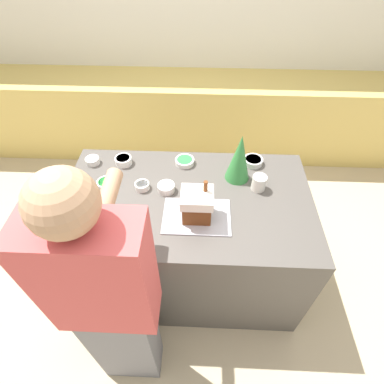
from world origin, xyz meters
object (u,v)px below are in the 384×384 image
(gingerbread_house, at_px, (197,204))
(candy_bowl_behind_tray, at_px, (123,160))
(candy_bowl_near_tray_right, at_px, (93,160))
(mug, at_px, (259,183))
(candy_bowl_far_right, at_px, (185,161))
(baking_tray, at_px, (197,216))
(candy_bowl_front_corner, at_px, (166,188))
(candy_bowl_center_rear, at_px, (142,186))
(candy_bowl_far_left, at_px, (106,184))
(candy_bowl_beside_tree, at_px, (253,161))
(person, at_px, (111,305))
(decorative_tree, at_px, (239,158))

(gingerbread_house, xyz_separation_m, candy_bowl_behind_tray, (-0.54, 0.47, -0.08))
(candy_bowl_near_tray_right, height_order, mug, mug)
(gingerbread_house, xyz_separation_m, candy_bowl_far_right, (-0.10, 0.49, -0.09))
(baking_tray, height_order, mug, mug)
(candy_bowl_far_right, xyz_separation_m, mug, (0.50, -0.23, 0.03))
(gingerbread_house, distance_m, candy_bowl_front_corner, 0.31)
(candy_bowl_behind_tray, relative_size, mug, 1.14)
(candy_bowl_center_rear, bearing_deg, candy_bowl_far_left, 179.26)
(candy_bowl_near_tray_right, distance_m, candy_bowl_beside_tree, 1.15)
(candy_bowl_beside_tree, height_order, mug, mug)
(candy_bowl_near_tray_right, bearing_deg, candy_bowl_behind_tray, 1.54)
(baking_tray, distance_m, candy_bowl_beside_tree, 0.64)
(candy_bowl_center_rear, relative_size, person, 0.05)
(candy_bowl_near_tray_right, bearing_deg, decorative_tree, -5.86)
(candy_bowl_behind_tray, bearing_deg, candy_bowl_far_right, 2.57)
(candy_bowl_center_rear, distance_m, mug, 0.77)
(candy_bowl_far_left, xyz_separation_m, candy_bowl_near_tray_right, (-0.16, 0.24, -0.00))
(candy_bowl_far_right, height_order, candy_bowl_far_left, candy_bowl_far_left)
(baking_tray, relative_size, candy_bowl_far_right, 3.00)
(candy_bowl_near_tray_right, height_order, candy_bowl_beside_tree, same)
(candy_bowl_front_corner, bearing_deg, decorative_tree, 17.61)
(gingerbread_house, distance_m, candy_bowl_far_right, 0.51)
(decorative_tree, bearing_deg, candy_bowl_near_tray_right, 174.14)
(candy_bowl_behind_tray, distance_m, person, 1.05)
(baking_tray, relative_size, candy_bowl_behind_tray, 3.46)
(candy_bowl_beside_tree, bearing_deg, candy_bowl_behind_tray, -177.65)
(person, bearing_deg, candy_bowl_front_corner, 76.22)
(candy_bowl_behind_tray, bearing_deg, decorative_tree, -7.88)
(candy_bowl_front_corner, height_order, person, person)
(candy_bowl_near_tray_right, bearing_deg, candy_bowl_far_left, -56.56)
(candy_bowl_far_right, bearing_deg, person, -105.57)
(candy_bowl_center_rear, xyz_separation_m, candy_bowl_near_tray_right, (-0.40, 0.24, 0.00))
(decorative_tree, xyz_separation_m, candy_bowl_center_rear, (-0.63, -0.13, -0.15))
(decorative_tree, distance_m, mug, 0.21)
(candy_bowl_far_left, bearing_deg, decorative_tree, 8.48)
(baking_tray, distance_m, candy_bowl_far_right, 0.50)
(gingerbread_house, xyz_separation_m, candy_bowl_far_left, (-0.61, 0.23, -0.08))
(mug, bearing_deg, person, -133.93)
(baking_tray, bearing_deg, mug, 33.22)
(baking_tray, distance_m, candy_bowl_center_rear, 0.43)
(candy_bowl_far_right, relative_size, mug, 1.31)
(candy_bowl_beside_tree, bearing_deg, mug, -88.08)
(candy_bowl_far_left, relative_size, person, 0.07)
(candy_bowl_center_rear, xyz_separation_m, candy_bowl_beside_tree, (0.76, 0.28, 0.00))
(gingerbread_house, height_order, candy_bowl_front_corner, gingerbread_house)
(candy_bowl_near_tray_right, bearing_deg, candy_bowl_far_right, 2.22)
(gingerbread_house, distance_m, person, 0.70)
(baking_tray, height_order, candy_bowl_beside_tree, candy_bowl_beside_tree)
(candy_bowl_far_left, height_order, mug, mug)
(decorative_tree, bearing_deg, candy_bowl_front_corner, -162.39)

